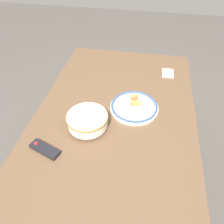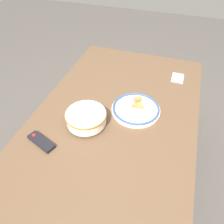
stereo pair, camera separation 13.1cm
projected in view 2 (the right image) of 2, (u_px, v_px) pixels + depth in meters
name	position (u px, v px, depth m)	size (l,w,h in m)	color
ground_plane	(115.00, 173.00, 1.87)	(8.00, 8.00, 0.00)	#4C4742
dining_table	(116.00, 120.00, 1.42)	(1.58, 0.99, 0.72)	brown
noodle_bowl	(86.00, 118.00, 1.27)	(0.24, 0.24, 0.09)	silver
food_plate	(136.00, 109.00, 1.37)	(0.31, 0.31, 0.05)	silver
tv_remote	(41.00, 142.00, 1.19)	(0.11, 0.18, 0.02)	black
folded_napkin	(178.00, 78.00, 1.64)	(0.12, 0.08, 0.01)	white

